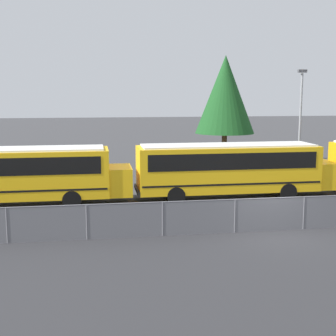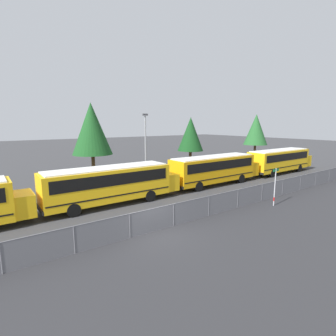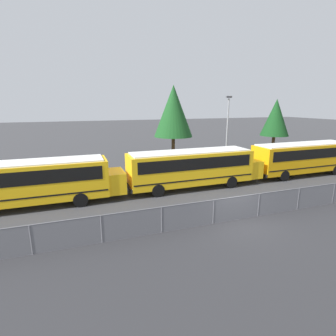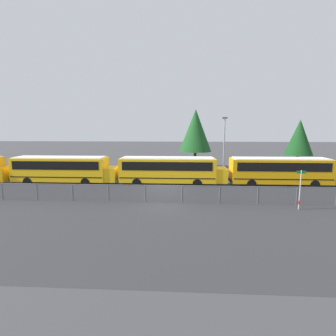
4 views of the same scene
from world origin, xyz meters
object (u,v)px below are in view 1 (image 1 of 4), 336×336
(school_bus_1, at_px, (16,172))
(tree_1, at_px, (225,95))
(school_bus_2, at_px, (232,166))
(light_pole, at_px, (300,119))

(school_bus_1, bearing_deg, tree_1, 41.54)
(school_bus_2, xyz_separation_m, light_pole, (6.50, 5.57, 2.29))
(light_pole, bearing_deg, school_bus_2, -139.44)
(school_bus_1, xyz_separation_m, light_pole, (18.14, 5.66, 2.29))
(school_bus_1, xyz_separation_m, tree_1, (14.91, 13.21, 3.93))
(school_bus_1, height_order, school_bus_2, same)
(light_pole, height_order, tree_1, tree_1)
(school_bus_2, bearing_deg, tree_1, 75.97)
(school_bus_1, height_order, light_pole, light_pole)
(tree_1, bearing_deg, light_pole, -66.86)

